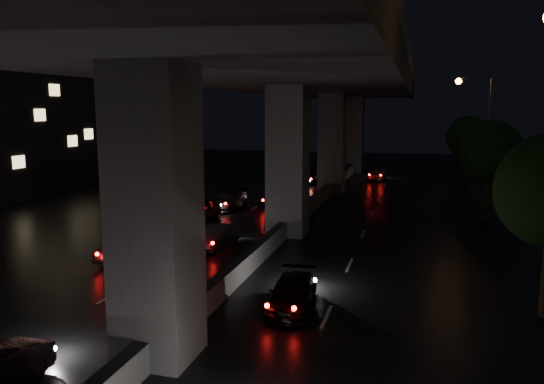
% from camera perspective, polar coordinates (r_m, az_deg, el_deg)
% --- Properties ---
extents(ground, '(120.00, 120.00, 0.00)m').
position_cam_1_polar(ground, '(24.47, -1.09, -7.17)').
color(ground, black).
rests_on(ground, ground).
extents(viaduct, '(12.00, 80.00, 10.50)m').
position_cam_1_polar(viaduct, '(28.37, 1.78, 12.09)').
color(viaduct, '#38383B').
rests_on(viaduct, ground).
extents(median_barrier, '(0.45, 70.00, 0.85)m').
position_cam_1_polar(median_barrier, '(29.05, 1.70, -3.70)').
color(median_barrier, '#38383B').
rests_on(median_barrier, ground).
extents(building_left, '(12.00, 24.00, 11.00)m').
position_cam_1_polar(building_left, '(50.44, -26.72, 6.58)').
color(building_left, black).
rests_on(building_left, ground).
extents(tree_c, '(3.80, 3.80, 6.12)m').
position_cam_1_polar(tree_c, '(34.90, 22.50, 4.03)').
color(tree_c, black).
rests_on(tree_c, ground).
extents(tree_d, '(3.80, 3.80, 6.12)m').
position_cam_1_polar(tree_d, '(50.79, 20.33, 5.52)').
color(tree_d, black).
rests_on(tree_d, ground).
extents(streetlight_far, '(2.52, 0.44, 9.00)m').
position_cam_1_polar(streetlight_far, '(40.78, 21.56, 6.77)').
color(streetlight_far, '#2D2D33').
rests_on(streetlight_far, ground).
extents(car_3, '(1.79, 3.75, 1.06)m').
position_cam_1_polar(car_3, '(18.54, 2.16, -10.84)').
color(car_3, black).
rests_on(car_3, ground).
extents(car_4, '(1.66, 3.57, 1.13)m').
position_cam_1_polar(car_4, '(25.05, -15.23, -5.76)').
color(car_4, '#242326').
rests_on(car_4, ground).
extents(car_5, '(1.48, 3.42, 1.10)m').
position_cam_1_polar(car_5, '(26.38, -5.99, -4.78)').
color(car_5, '#262629').
rests_on(car_5, ground).
extents(car_6, '(1.72, 3.95, 1.33)m').
position_cam_1_polar(car_6, '(32.51, -7.84, -1.98)').
color(car_6, black).
rests_on(car_6, ground).
extents(car_7, '(2.06, 4.22, 1.18)m').
position_cam_1_polar(car_7, '(36.21, -4.78, -0.91)').
color(car_7, black).
rests_on(car_7, ground).
extents(car_8, '(2.10, 3.48, 1.11)m').
position_cam_1_polar(car_8, '(37.30, 0.41, -0.64)').
color(car_8, black).
rests_on(car_8, ground).
extents(car_9, '(1.64, 3.72, 1.19)m').
position_cam_1_polar(car_9, '(44.34, 2.88, 0.95)').
color(car_9, '#59534D').
rests_on(car_9, ground).
extents(car_10, '(2.56, 4.40, 1.15)m').
position_cam_1_polar(car_10, '(48.18, 4.07, 1.56)').
color(car_10, black).
rests_on(car_10, ground).
extents(car_11, '(2.23, 4.01, 1.06)m').
position_cam_1_polar(car_11, '(53.65, 1.86, 2.30)').
color(car_11, black).
rests_on(car_11, ground).
extents(car_12, '(1.78, 3.77, 1.25)m').
position_cam_1_polar(car_12, '(51.29, 11.18, 1.93)').
color(car_12, slate).
rests_on(car_12, ground).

